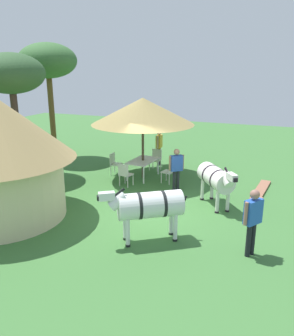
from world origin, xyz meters
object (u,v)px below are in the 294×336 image
at_px(patio_chair_near_hut, 156,158).
at_px(guest_beside_umbrella, 159,144).
at_px(zebra_by_umbrella, 148,206).
at_px(acacia_tree_far_lawn, 11,75).
at_px(patio_chair_near_lawn, 170,170).
at_px(patio_chair_west_end, 115,162).
at_px(acacia_tree_right_background, 48,62).
at_px(shade_umbrella, 143,111).
at_px(patio_chair_east_end, 125,173).
at_px(patio_dining_table, 143,162).
at_px(guest_behind_table, 176,166).
at_px(zebra_nearest_camera, 216,178).
at_px(standing_watcher, 253,217).

relative_size(patio_chair_near_hut, guest_beside_umbrella, 0.55).
xyz_separation_m(zebra_by_umbrella, acacia_tree_far_lawn, (3.23, 6.96, 3.10)).
distance_m(patio_chair_near_hut, acacia_tree_far_lawn, 6.75).
relative_size(patio_chair_near_lawn, acacia_tree_far_lawn, 0.18).
bearing_deg(patio_chair_near_lawn, zebra_by_umbrella, -156.18).
height_order(patio_chair_west_end, acacia_tree_right_background, acacia_tree_right_background).
bearing_deg(acacia_tree_right_background, guest_beside_umbrella, -82.61).
bearing_deg(shade_umbrella, guest_beside_umbrella, 0.59).
relative_size(guest_beside_umbrella, acacia_tree_right_background, 0.30).
xyz_separation_m(guest_beside_umbrella, zebra_by_umbrella, (-6.90, -2.16, 0.01)).
bearing_deg(patio_chair_near_hut, patio_chair_east_end, 87.12).
relative_size(shade_umbrella, patio_chair_near_hut, 4.51).
bearing_deg(patio_chair_near_lawn, patio_dining_table, 90.00).
xyz_separation_m(guest_beside_umbrella, acacia_tree_far_lawn, (-3.67, 4.80, 3.11)).
relative_size(guest_behind_table, acacia_tree_right_background, 0.29).
bearing_deg(acacia_tree_far_lawn, patio_dining_table, -71.02).
xyz_separation_m(patio_chair_near_hut, acacia_tree_right_background, (0.05, 5.40, 4.08)).
xyz_separation_m(patio_dining_table, zebra_nearest_camera, (-1.93, -3.34, 0.30)).
height_order(patio_dining_table, zebra_by_umbrella, zebra_by_umbrella).
distance_m(patio_chair_east_end, guest_beside_umbrella, 3.31).
relative_size(patio_chair_west_end, guest_beside_umbrella, 0.55).
bearing_deg(zebra_by_umbrella, acacia_tree_right_background, 15.30).
height_order(guest_behind_table, acacia_tree_right_background, acacia_tree_right_background).
height_order(zebra_nearest_camera, acacia_tree_far_lawn, acacia_tree_far_lawn).
height_order(patio_dining_table, standing_watcher, standing_watcher).
distance_m(standing_watcher, zebra_by_umbrella, 2.57).
distance_m(guest_behind_table, acacia_tree_far_lawn, 7.29).
relative_size(patio_dining_table, zebra_nearest_camera, 0.84).
xyz_separation_m(zebra_nearest_camera, acacia_tree_far_lawn, (0.27, 8.16, 3.13)).
bearing_deg(standing_watcher, patio_chair_west_end, 86.02).
bearing_deg(patio_chair_near_hut, zebra_by_umbrella, 112.85).
distance_m(zebra_nearest_camera, acacia_tree_far_lawn, 8.74).
bearing_deg(patio_chair_west_end, guest_behind_table, 68.93).
distance_m(patio_chair_west_end, acacia_tree_far_lawn, 5.28).
xyz_separation_m(patio_chair_west_end, acacia_tree_right_background, (1.37, 4.03, 4.08)).
relative_size(patio_chair_east_end, zebra_nearest_camera, 0.49).
distance_m(guest_behind_table, acacia_tree_right_background, 8.29).
bearing_deg(shade_umbrella, zebra_by_umbrella, -156.32).
distance_m(patio_chair_east_end, zebra_nearest_camera, 3.65).
bearing_deg(patio_chair_east_end, standing_watcher, -24.37).
bearing_deg(zebra_by_umbrella, patio_dining_table, -11.17).
height_order(patio_chair_east_end, zebra_by_umbrella, zebra_by_umbrella).
height_order(patio_chair_near_lawn, acacia_tree_right_background, acacia_tree_right_background).
distance_m(standing_watcher, zebra_nearest_camera, 3.06).
relative_size(patio_chair_east_end, zebra_by_umbrella, 0.45).
height_order(shade_umbrella, patio_chair_near_lawn, shade_umbrella).
distance_m(patio_chair_near_lawn, zebra_by_umbrella, 4.72).
xyz_separation_m(guest_beside_umbrella, zebra_nearest_camera, (-3.94, -3.36, -0.03)).
bearing_deg(zebra_by_umbrella, patio_chair_east_end, -1.71).
xyz_separation_m(patio_dining_table, zebra_by_umbrella, (-4.89, -2.14, 0.33)).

